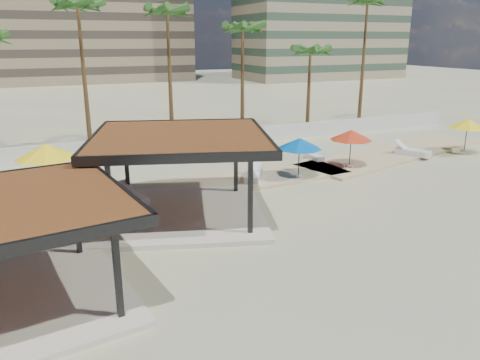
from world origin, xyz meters
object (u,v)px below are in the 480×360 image
object	(u,v)px
pavilion_west	(8,245)
lounger_b	(253,175)
lounger_a	(133,197)
lounger_d	(313,156)
lounger_c	(412,152)
pavilion_central	(181,168)
umbrella_c	(351,135)

from	to	relation	value
pavilion_west	lounger_b	xyz separation A→B (m)	(12.07, 8.53, -1.62)
lounger_a	lounger_d	distance (m)	12.98
pavilion_west	lounger_c	size ratio (longest dim) A/B	3.00
pavilion_central	lounger_d	world-z (taller)	pavilion_central
pavilion_central	pavilion_west	size ratio (longest dim) A/B	1.26
lounger_c	lounger_d	xyz separation A→B (m)	(-6.56, 1.96, -0.05)
pavilion_central	lounger_b	xyz separation A→B (m)	(5.24, 3.44, -1.86)
pavilion_west	umbrella_c	xyz separation A→B (m)	(18.55, 8.40, 0.12)
pavilion_west	lounger_d	size ratio (longest dim) A/B	4.00
pavilion_central	umbrella_c	xyz separation A→B (m)	(11.72, 3.31, -0.12)
pavilion_central	lounger_c	bearing A→B (deg)	30.77
lounger_d	lounger_b	bearing A→B (deg)	113.31
pavilion_west	lounger_d	world-z (taller)	pavilion_west
pavilion_west	umbrella_c	distance (m)	20.37
umbrella_c	pavilion_central	bearing A→B (deg)	-164.24
pavilion_central	lounger_a	world-z (taller)	pavilion_central
pavilion_west	lounger_a	xyz separation A→B (m)	(5.13, 7.63, -1.64)
pavilion_west	lounger_d	distance (m)	20.88
pavilion_central	lounger_d	distance (m)	12.49
lounger_b	lounger_d	xyz separation A→B (m)	(5.58, 2.49, -0.05)
lounger_a	pavilion_west	bearing A→B (deg)	130.63
pavilion_west	lounger_a	bearing A→B (deg)	49.08
lounger_a	lounger_b	bearing A→B (deg)	-98.00
pavilion_west	lounger_d	xyz separation A→B (m)	(17.66, 11.02, -1.67)
pavilion_central	lounger_a	distance (m)	3.59
pavilion_central	lounger_c	size ratio (longest dim) A/B	3.79
lounger_a	lounger_c	size ratio (longest dim) A/B	0.90
pavilion_central	pavilion_west	distance (m)	8.53
umbrella_c	lounger_c	xyz separation A→B (m)	(5.66, 0.66, -1.74)
pavilion_central	pavilion_west	bearing A→B (deg)	-125.37
lounger_a	umbrella_c	bearing A→B (deg)	-102.14
lounger_b	lounger_d	bearing A→B (deg)	-33.26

